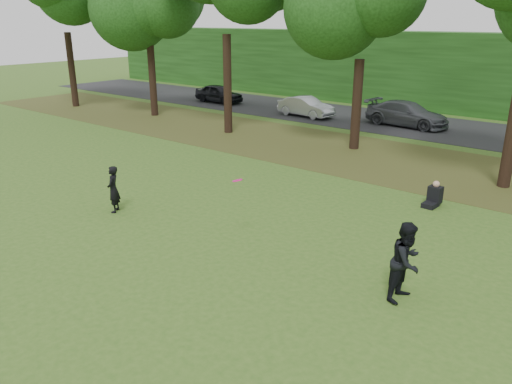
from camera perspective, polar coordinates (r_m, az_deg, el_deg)
ground at (r=11.97m, az=-8.55°, el=-10.24°), size 120.00×120.00×0.00m
leaf_litter at (r=22.18m, az=16.83°, el=3.15°), size 60.00×7.00×0.01m
street at (r=29.57m, az=22.90°, el=6.36°), size 70.00×7.00×0.02m
far_hedge at (r=34.96m, az=26.38°, el=11.83°), size 70.00×3.00×5.00m
player_left at (r=16.34m, az=-15.99°, el=0.30°), size 0.61×0.65×1.50m
player_right at (r=11.31m, az=16.83°, el=-7.61°), size 0.74×0.92×1.80m
parked_cars at (r=28.60m, az=23.51°, el=7.25°), size 39.07×3.34×1.37m
frisbee at (r=13.13m, az=-2.13°, el=1.34°), size 0.37×0.38×0.12m
seated_person at (r=17.38m, az=19.65°, el=-0.49°), size 0.46×0.76×0.83m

